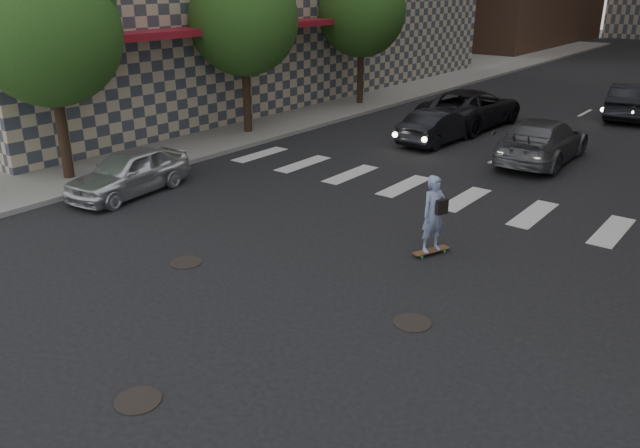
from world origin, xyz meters
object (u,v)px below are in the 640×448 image
(traffic_car_c, at_px, (471,108))
(tree_a, at_px, (52,26))
(tree_b, at_px, (247,14))
(silver_sedan, at_px, (129,172))
(skateboarder, at_px, (434,214))
(traffic_car_e, at_px, (631,101))
(traffic_car_b, at_px, (543,140))
(traffic_car_a, at_px, (438,126))
(tree_c, at_px, (364,8))

(traffic_car_c, bearing_deg, tree_a, 69.63)
(tree_b, height_order, silver_sedan, tree_b)
(tree_b, xyz_separation_m, silver_sedan, (2.45, -7.70, -3.98))
(silver_sedan, bearing_deg, skateboarder, 2.98)
(tree_b, xyz_separation_m, traffic_car_e, (11.35, 12.86, -3.87))
(tree_a, height_order, traffic_car_e, tree_a)
(skateboarder, xyz_separation_m, traffic_car_b, (-0.80, 9.33, -0.24))
(traffic_car_a, bearing_deg, tree_b, 29.43)
(traffic_car_e, bearing_deg, tree_c, 16.18)
(tree_c, height_order, skateboarder, tree_c)
(tree_c, bearing_deg, traffic_car_a, -34.87)
(silver_sedan, relative_size, traffic_car_e, 0.82)
(silver_sedan, distance_m, traffic_car_e, 22.41)
(traffic_car_a, height_order, traffic_car_c, traffic_car_c)
(tree_a, distance_m, traffic_car_b, 15.98)
(tree_c, height_order, traffic_car_e, tree_c)
(tree_a, bearing_deg, tree_c, 90.00)
(tree_b, height_order, traffic_car_a, tree_b)
(silver_sedan, xyz_separation_m, traffic_car_c, (3.90, 14.57, 0.12))
(tree_c, xyz_separation_m, skateboarder, (11.54, -14.16, -3.67))
(traffic_car_c, xyz_separation_m, traffic_car_e, (4.99, 6.00, -0.01))
(skateboarder, distance_m, silver_sedan, 9.22)
(tree_c, distance_m, traffic_car_a, 9.08)
(tree_b, xyz_separation_m, skateboarder, (11.54, -6.16, -3.67))
(traffic_car_e, bearing_deg, tree_b, 41.56)
(tree_a, xyz_separation_m, traffic_car_a, (6.69, 11.34, -4.00))
(tree_b, height_order, tree_c, same)
(traffic_car_a, relative_size, traffic_car_c, 0.69)
(traffic_car_a, bearing_deg, traffic_car_c, -81.79)
(tree_c, bearing_deg, traffic_car_b, -24.21)
(tree_b, relative_size, traffic_car_e, 1.39)
(skateboarder, relative_size, traffic_car_e, 0.40)
(skateboarder, relative_size, traffic_car_a, 0.48)
(tree_c, xyz_separation_m, silver_sedan, (2.45, -15.70, -3.98))
(skateboarder, distance_m, traffic_car_e, 19.03)
(traffic_car_a, distance_m, traffic_car_c, 3.54)
(silver_sedan, height_order, traffic_car_e, traffic_car_e)
(tree_c, height_order, silver_sedan, tree_c)
(traffic_car_b, bearing_deg, silver_sedan, 50.84)
(tree_a, height_order, traffic_car_b, tree_a)
(tree_a, distance_m, traffic_car_e, 24.06)
(traffic_car_a, xyz_separation_m, traffic_car_c, (-0.33, 3.52, 0.14))
(tree_a, bearing_deg, traffic_car_c, 66.84)
(skateboarder, relative_size, traffic_car_b, 0.37)
(traffic_car_e, bearing_deg, traffic_car_a, 56.89)
(traffic_car_c, bearing_deg, traffic_car_b, 142.69)
(traffic_car_a, relative_size, traffic_car_e, 0.83)
(traffic_car_a, bearing_deg, traffic_car_e, -113.21)
(tree_a, relative_size, skateboarder, 3.53)
(traffic_car_c, bearing_deg, silver_sedan, 77.79)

